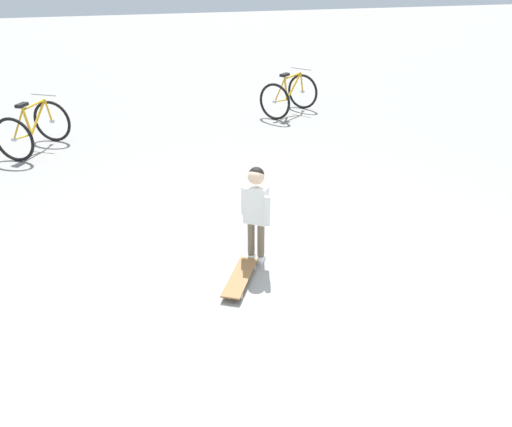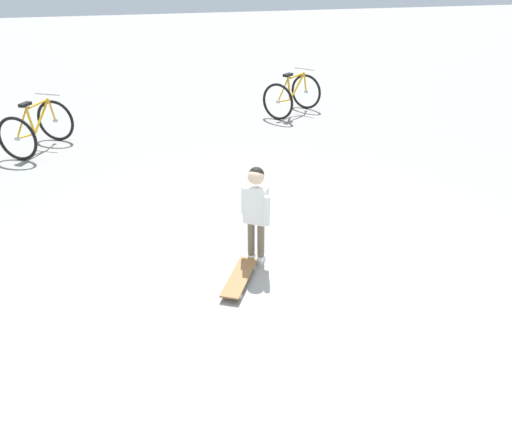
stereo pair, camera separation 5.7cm
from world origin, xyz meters
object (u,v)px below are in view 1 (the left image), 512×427
child_person (256,204)px  bicycle_far (289,95)px  skateboard (240,277)px  bicycle_mid (34,128)px

child_person → bicycle_far: 5.76m
skateboard → bicycle_far: bearing=-22.1°
child_person → bicycle_mid: (4.29, 2.64, -0.28)m
child_person → bicycle_far: child_person is taller
skateboard → bicycle_far: 6.23m
skateboard → bicycle_mid: 5.27m
bicycle_far → bicycle_mid: bearing=102.8°
skateboard → bicycle_mid: bicycle_mid is taller
child_person → skateboard: bearing=146.4°
skateboard → bicycle_mid: size_ratio=0.59×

